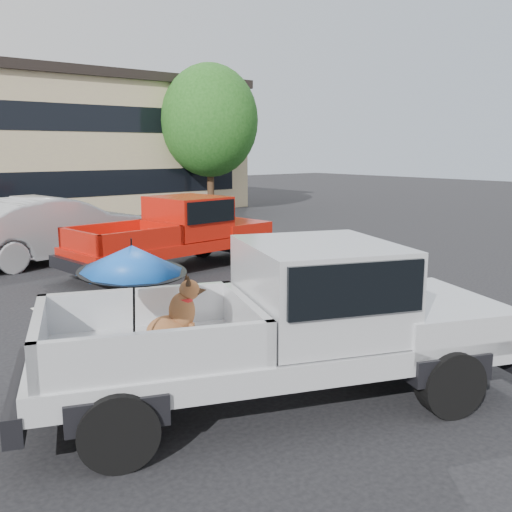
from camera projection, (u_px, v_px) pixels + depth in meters
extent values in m
plane|color=black|center=(317.00, 335.00, 9.14)|extent=(90.00, 90.00, 0.00)
cube|color=silver|center=(87.00, 342.00, 8.81)|extent=(0.12, 5.00, 0.01)
cube|color=silver|center=(349.00, 285.00, 12.53)|extent=(0.12, 5.00, 0.01)
cube|color=#C7B684|center=(20.00, 148.00, 25.84)|extent=(20.00, 8.00, 6.00)
cube|color=black|center=(15.00, 76.00, 25.27)|extent=(20.40, 8.40, 0.40)
cube|color=black|center=(54.00, 185.00, 23.08)|extent=(18.00, 0.08, 1.10)
cube|color=black|center=(49.00, 117.00, 22.58)|extent=(18.00, 0.08, 1.10)
cylinder|color=#332114|center=(211.00, 183.00, 26.67)|extent=(0.32, 0.32, 2.73)
ellipsoid|color=#1C4D16|center=(210.00, 121.00, 26.14)|extent=(4.46, 4.46, 5.13)
cylinder|color=#332114|center=(81.00, 177.00, 30.90)|extent=(0.32, 0.32, 2.86)
ellipsoid|color=#1C4D16|center=(78.00, 121.00, 30.35)|extent=(4.68, 4.68, 5.38)
cylinder|color=black|center=(118.00, 430.00, 5.27)|extent=(0.81, 0.54, 0.76)
cylinder|color=black|center=(108.00, 361.00, 7.00)|extent=(0.81, 0.54, 0.76)
cylinder|color=black|center=(450.00, 383.00, 6.33)|extent=(0.81, 0.54, 0.76)
cylinder|color=black|center=(370.00, 333.00, 8.06)|extent=(0.81, 0.54, 0.76)
cube|color=silver|center=(274.00, 347.00, 6.63)|extent=(5.72, 3.78, 0.28)
cube|color=silver|center=(424.00, 315.00, 7.17)|extent=(2.10, 2.34, 0.46)
cube|color=black|center=(472.00, 338.00, 7.46)|extent=(0.91, 1.89, 0.30)
cube|color=black|center=(22.00, 391.00, 5.85)|extent=(0.89, 1.89, 0.28)
cube|color=silver|center=(319.00, 287.00, 6.66)|extent=(2.21, 2.32, 1.05)
cube|color=black|center=(320.00, 271.00, 6.62)|extent=(2.11, 2.36, 0.55)
cube|color=black|center=(149.00, 356.00, 6.19)|extent=(2.82, 2.56, 0.10)
cube|color=silver|center=(139.00, 308.00, 6.95)|extent=(2.17, 0.95, 0.50)
cube|color=silver|center=(159.00, 357.00, 5.32)|extent=(2.17, 0.95, 0.50)
cube|color=silver|center=(39.00, 339.00, 5.81)|extent=(0.77, 1.75, 0.50)
cube|color=silver|center=(246.00, 320.00, 6.46)|extent=(0.77, 1.75, 0.50)
ellipsoid|color=brown|center=(167.00, 330.00, 6.40)|extent=(0.60, 0.55, 0.32)
cylinder|color=brown|center=(192.00, 333.00, 6.41)|extent=(0.07, 0.07, 0.24)
cylinder|color=brown|center=(189.00, 329.00, 6.56)|extent=(0.07, 0.07, 0.24)
ellipsoid|color=brown|center=(182.00, 311.00, 6.41)|extent=(0.39, 0.37, 0.44)
cylinder|color=red|center=(183.00, 299.00, 6.39)|extent=(0.21, 0.21, 0.04)
sphere|color=brown|center=(189.00, 290.00, 6.39)|extent=(0.23, 0.23, 0.23)
cone|color=black|center=(201.00, 291.00, 6.44)|extent=(0.19, 0.16, 0.11)
cone|color=black|center=(188.00, 281.00, 6.31)|extent=(0.08, 0.08, 0.12)
cone|color=black|center=(186.00, 278.00, 6.42)|extent=(0.08, 0.08, 0.12)
cylinder|color=brown|center=(151.00, 340.00, 6.37)|extent=(0.29, 0.05, 0.10)
cylinder|color=black|center=(134.00, 311.00, 5.85)|extent=(0.02, 0.10, 1.05)
cone|color=blue|center=(132.00, 259.00, 5.75)|extent=(1.10, 1.12, 0.36)
cylinder|color=black|center=(131.00, 243.00, 5.72)|extent=(0.02, 0.02, 0.10)
cylinder|color=black|center=(132.00, 271.00, 5.78)|extent=(1.10, 1.10, 0.09)
cylinder|color=black|center=(130.00, 272.00, 12.15)|extent=(0.75, 0.34, 0.72)
cylinder|color=black|center=(89.00, 261.00, 13.37)|extent=(0.75, 0.34, 0.72)
cylinder|color=black|center=(246.00, 252.00, 14.53)|extent=(0.75, 0.34, 0.72)
cylinder|color=black|center=(202.00, 244.00, 15.75)|extent=(0.75, 0.34, 0.72)
cube|color=#B11409|center=(172.00, 245.00, 13.94)|extent=(5.29, 2.34, 0.27)
cube|color=#B11409|center=(229.00, 229.00, 15.22)|extent=(1.61, 1.96, 0.44)
cube|color=black|center=(248.00, 239.00, 15.78)|extent=(0.38, 1.88, 0.29)
cube|color=black|center=(73.00, 266.00, 12.15)|extent=(0.36, 1.87, 0.27)
cube|color=#B11409|center=(188.00, 217.00, 14.18)|extent=(1.74, 1.90, 1.00)
cube|color=black|center=(188.00, 209.00, 14.14)|extent=(1.61, 1.98, 0.52)
cube|color=black|center=(123.00, 249.00, 12.97)|extent=(2.36, 1.97, 0.10)
cube|color=#B11409|center=(103.00, 233.00, 13.49)|extent=(2.19, 0.32, 0.48)
cube|color=#B11409|center=(143.00, 241.00, 12.34)|extent=(2.19, 0.32, 0.48)
cube|color=#B11409|center=(79.00, 242.00, 12.19)|extent=(0.27, 1.75, 0.48)
cube|color=#B11409|center=(160.00, 232.00, 13.64)|extent=(0.27, 1.75, 0.48)
imported|color=#A2A5A9|center=(56.00, 229.00, 15.13)|extent=(5.43, 2.57, 1.72)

